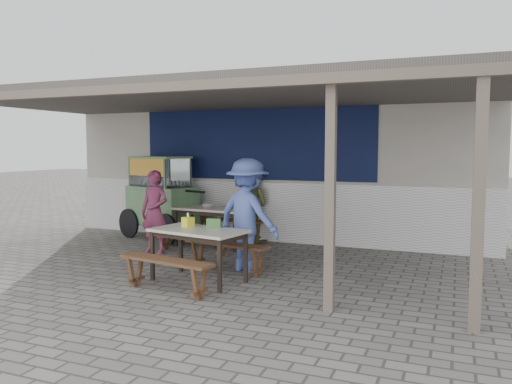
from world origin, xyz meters
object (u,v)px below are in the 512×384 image
at_px(table_left, 212,212).
at_px(vendor_cart, 161,194).
at_px(patron_street_side, 155,212).
at_px(condiment_bowl, 208,205).
at_px(condiment_jar, 230,205).
at_px(bench_right_wall, 227,250).
at_px(donation_box, 214,223).
at_px(bench_left_street, 192,234).
at_px(bench_right_street, 166,268).
at_px(patron_wall_side, 251,205).
at_px(tissue_box, 188,222).
at_px(patron_right_table, 248,215).
at_px(bench_left_wall, 230,224).
at_px(table_right, 198,235).

distance_m(table_left, vendor_cart, 1.47).
height_order(patron_street_side, condiment_bowl, patron_street_side).
xyz_separation_m(table_left, condiment_jar, (0.30, 0.20, 0.12)).
height_order(table_left, bench_right_wall, table_left).
xyz_separation_m(condiment_jar, condiment_bowl, (-0.46, -0.06, -0.02)).
bearing_deg(donation_box, bench_left_street, 128.95).
bearing_deg(bench_right_street, bench_left_street, 122.17).
xyz_separation_m(patron_wall_side, condiment_bowl, (-0.67, -0.61, 0.03)).
bearing_deg(donation_box, patron_wall_side, 101.98).
relative_size(table_left, bench_right_wall, 1.03).
bearing_deg(bench_right_wall, tissue_box, -116.29).
height_order(bench_right_wall, patron_wall_side, patron_wall_side).
xyz_separation_m(vendor_cart, donation_box, (2.51, -2.51, -0.12)).
height_order(table_left, bench_right_street, table_left).
xyz_separation_m(tissue_box, condiment_bowl, (-0.90, 2.32, -0.04)).
relative_size(bench_right_wall, condiment_bowl, 6.86).
distance_m(bench_left_street, bench_right_street, 2.51).
distance_m(bench_right_wall, condiment_bowl, 2.26).
distance_m(table_left, condiment_bowl, 0.24).
bearing_deg(bench_right_wall, patron_right_table, 41.79).
xyz_separation_m(bench_left_wall, condiment_bowl, (-0.23, -0.52, 0.44)).
height_order(bench_left_wall, bench_right_street, same).
bearing_deg(condiment_jar, bench_right_wall, -66.66).
bearing_deg(bench_left_street, patron_street_side, -153.51).
height_order(bench_left_wall, vendor_cart, vendor_cart).
height_order(patron_right_table, condiment_jar, patron_right_table).
xyz_separation_m(bench_right_street, patron_wall_side, (-0.35, 3.74, 0.41)).
relative_size(patron_wall_side, patron_right_table, 0.85).
xyz_separation_m(table_right, patron_right_table, (0.41, 0.83, 0.20)).
height_order(patron_wall_side, tissue_box, patron_wall_side).
height_order(bench_right_wall, patron_street_side, patron_street_side).
relative_size(table_right, bench_right_wall, 0.99).
bearing_deg(bench_right_wall, vendor_cart, 151.07).
bearing_deg(table_left, patron_wall_side, 61.01).
bearing_deg(condiment_bowl, donation_box, -60.38).
distance_m(table_right, bench_right_wall, 0.75).
bearing_deg(bench_left_wall, condiment_bowl, -108.21).
relative_size(bench_right_street, vendor_cart, 0.66).
bearing_deg(table_left, condiment_jar, 39.16).
distance_m(donation_box, condiment_jar, 2.46).
bearing_deg(patron_street_side, bench_left_street, 22.32).
xyz_separation_m(bench_left_wall, patron_street_side, (-0.75, -1.57, 0.41)).
relative_size(bench_left_wall, patron_right_table, 0.89).
height_order(table_right, condiment_bowl, condiment_bowl).
bearing_deg(donation_box, tissue_box, -170.68).
height_order(patron_street_side, condiment_jar, patron_street_side).
relative_size(patron_wall_side, tissue_box, 10.75).
bearing_deg(bench_left_street, donation_box, -45.82).
bearing_deg(donation_box, table_left, 117.81).
xyz_separation_m(table_left, bench_right_wall, (1.11, -1.68, -0.33)).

